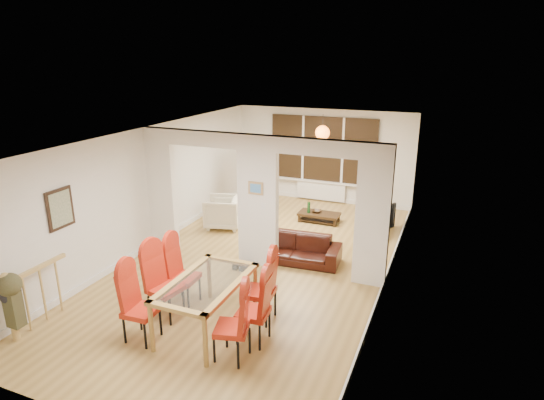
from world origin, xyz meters
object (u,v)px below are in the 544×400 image
Objects in this scene: dining_table at (208,305)px; dining_chair_lc at (184,273)px; sofa at (294,248)px; bottle at (309,207)px; dining_chair_la at (141,306)px; bowl at (317,211)px; dining_chair_lb at (165,284)px; dining_chair_rc at (260,287)px; dining_chair_ra at (232,323)px; armchair at (223,212)px; person at (249,178)px; coffee_table at (319,217)px; television at (380,219)px; dining_chair_rb at (253,307)px.

dining_table is 1.53× the size of dining_chair_lc.
bottle is (-0.42, 2.29, 0.11)m from sofa.
dining_chair_lc reaches higher than dining_chair_la.
dining_chair_lc is 3.74× the size of bottle.
dining_table is 5.14m from bowl.
dining_chair_lb is 1.02× the size of dining_chair_rc.
bowl is at bearing 80.38° from dining_chair_ra.
dining_chair_la is at bearing -76.18° from dining_chair_lb.
armchair is at bearing 106.01° from dining_chair_lc.
bottle is (-0.02, 5.04, -0.02)m from dining_table.
dining_chair_ra is 1.03m from dining_chair_rc.
dining_table is at bearing 4.81° from person.
bottle is (1.64, -0.04, -0.56)m from person.
bottle is at bearing 90.18° from dining_table.
coffee_table is at bearing 90.12° from sofa.
dining_chair_lb is 1.04× the size of dining_chair_lc.
sofa reaches higher than coffee_table.
television is (3.55, 1.16, -0.08)m from armchair.
armchair is at bearing 104.67° from dining_chair_ra.
dining_chair_ra is at bearing -108.04° from dining_chair_rb.
armchair is 2.40m from coffee_table.
dining_chair_ra is 5.59m from bottle.
dining_chair_lc is 1.58m from dining_chair_rb.
dining_chair_ra reaches higher than dining_table.
dining_table is 0.91× the size of person.
dining_chair_rc is 1.11× the size of coffee_table.
dining_chair_la is 1.41m from dining_chair_ra.
dining_table is 1.54× the size of dining_chair_la.
person reaches higher than bottle.
armchair is 0.44× the size of person.
dining_chair_rb is (1.54, -0.06, -0.03)m from dining_chair_lb.
dining_chair_lb reaches higher than dining_chair_ra.
dining_chair_rb is at bearing -81.62° from dining_chair_rc.
dining_chair_ra is 6.06m from person.
person is (-0.94, 4.60, 0.39)m from dining_chair_lc.
sofa is 2.38m from coffee_table.
dining_chair_ra is 3.70× the size of bottle.
sofa is (-0.22, 2.22, -0.29)m from dining_chair_rc.
armchair reaches higher than bowl.
person reaches higher than dining_chair_rb.
dining_chair_lc is 4.61m from bottle.
dining_table is 2.04× the size of armchair.
coffee_table is at bearing 87.39° from dining_table.
dining_chair_la is at bearing -98.91° from bowl.
dining_table is at bearing -35.32° from dining_chair_lc.
person is (-2.29, 4.55, 0.38)m from dining_chair_rc.
dining_table is at bearing -92.61° from coffee_table.
dining_chair_ra reaches higher than coffee_table.
sofa is at bearing 78.04° from dining_chair_lb.
dining_chair_rb is at bearing 18.09° from armchair.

